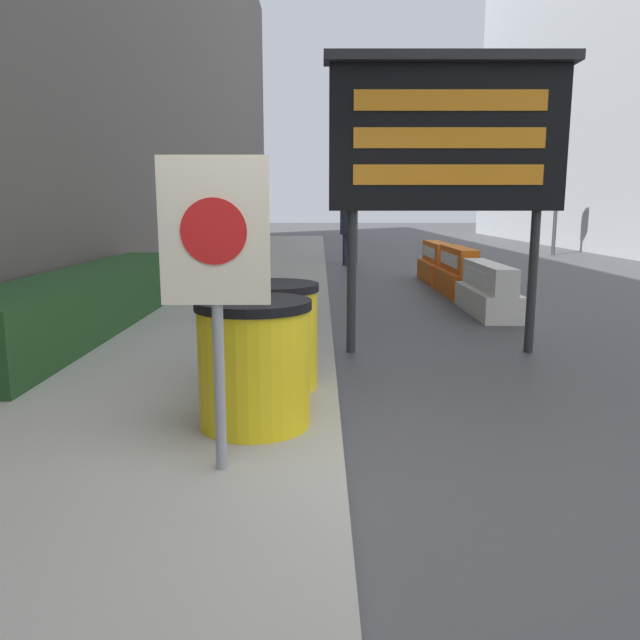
{
  "coord_description": "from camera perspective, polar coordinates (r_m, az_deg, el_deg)",
  "views": [
    {
      "loc": [
        -0.14,
        -3.19,
        1.58
      ],
      "look_at": [
        -0.15,
        4.04,
        0.27
      ],
      "focal_mm": 35.0,
      "sensor_mm": 36.0,
      "label": 1
    }
  ],
  "objects": [
    {
      "name": "sidewalk_left",
      "position": [
        3.87,
        -24.98,
        -13.5
      ],
      "size": [
        3.47,
        56.0,
        0.17
      ],
      "color": "gray",
      "rests_on": "ground_plane"
    },
    {
      "name": "jersey_barrier_white",
      "position": [
        9.65,
        15.18,
        2.51
      ],
      "size": [
        0.56,
        1.95,
        0.76
      ],
      "color": "silver",
      "rests_on": "ground_plane"
    },
    {
      "name": "jersey_barrier_orange_far",
      "position": [
        11.64,
        12.58,
        4.13
      ],
      "size": [
        0.54,
        1.81,
        0.86
      ],
      "color": "orange",
      "rests_on": "ground_plane"
    },
    {
      "name": "jersey_barrier_orange_near",
      "position": [
        13.68,
        10.71,
        5.04
      ],
      "size": [
        0.55,
        1.83,
        0.84
      ],
      "color": "orange",
      "rests_on": "ground_plane"
    },
    {
      "name": "ground_plane",
      "position": [
        3.56,
        2.42,
        -16.07
      ],
      "size": [
        120.0,
        120.0,
        0.0
      ],
      "primitive_type": "plane",
      "color": "#3F3F42"
    },
    {
      "name": "warning_sign",
      "position": [
        3.26,
        -9.47,
        5.66
      ],
      "size": [
        0.57,
        0.08,
        1.67
      ],
      "color": "gray",
      "rests_on": "sidewalk_left"
    },
    {
      "name": "traffic_cone_near",
      "position": [
        11.74,
        13.8,
        4.07
      ],
      "size": [
        0.42,
        0.42,
        0.75
      ],
      "color": "black",
      "rests_on": "ground_plane"
    },
    {
      "name": "barrel_drum_foreground",
      "position": [
        4.06,
        -5.94,
        -3.93
      ],
      "size": [
        0.75,
        0.75,
        0.83
      ],
      "color": "yellow",
      "rests_on": "sidewalk_left"
    },
    {
      "name": "pedestrian_worker",
      "position": [
        17.18,
        2.68,
        8.45
      ],
      "size": [
        0.45,
        0.53,
        1.74
      ],
      "rotation": [
        0.0,
        0.0,
        4.25
      ],
      "color": "#23283D",
      "rests_on": "ground_plane"
    },
    {
      "name": "message_board",
      "position": [
        6.89,
        11.65,
        16.08
      ],
      "size": [
        2.58,
        0.36,
        3.11
      ],
      "color": "#28282B",
      "rests_on": "ground_plane"
    },
    {
      "name": "traffic_light_near_curb",
      "position": [
        17.7,
        3.45,
        14.68
      ],
      "size": [
        0.28,
        0.44,
        4.06
      ],
      "color": "#2D2D30",
      "rests_on": "ground_plane"
    },
    {
      "name": "hedge_strip",
      "position": [
        7.95,
        -19.98,
        1.88
      ],
      "size": [
        0.9,
        5.96,
        0.67
      ],
      "color": "#1E421E",
      "rests_on": "sidewalk_left"
    },
    {
      "name": "traffic_light_far_side",
      "position": [
        22.07,
        21.12,
        12.13
      ],
      "size": [
        0.28,
        0.45,
        3.49
      ],
      "color": "#2D2D30",
      "rests_on": "ground_plane"
    },
    {
      "name": "barrel_drum_middle",
      "position": [
        4.91,
        -4.39,
        -1.43
      ],
      "size": [
        0.75,
        0.75,
        0.83
      ],
      "color": "yellow",
      "rests_on": "sidewalk_left"
    }
  ]
}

